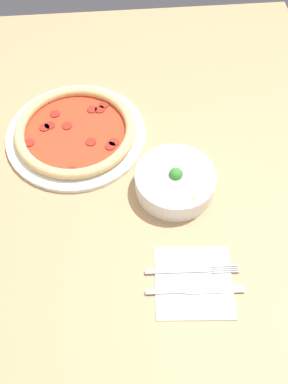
# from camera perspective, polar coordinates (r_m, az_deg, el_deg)

# --- Properties ---
(ground_plane) EXTENTS (8.00, 8.00, 0.00)m
(ground_plane) POSITION_cam_1_polar(r_m,az_deg,el_deg) (1.71, -0.53, -12.09)
(ground_plane) COLOR #333338
(dining_table) EXTENTS (1.29, 1.09, 0.76)m
(dining_table) POSITION_cam_1_polar(r_m,az_deg,el_deg) (1.12, -0.79, 0.83)
(dining_table) COLOR tan
(dining_table) RESTS_ON ground_plane
(pizza) EXTENTS (0.35, 0.35, 0.04)m
(pizza) POSITION_cam_1_polar(r_m,az_deg,el_deg) (1.10, -9.10, 7.93)
(pizza) COLOR white
(pizza) RESTS_ON dining_table
(bowl) EXTENTS (0.19, 0.19, 0.07)m
(bowl) POSITION_cam_1_polar(r_m,az_deg,el_deg) (0.98, 4.20, 1.52)
(bowl) COLOR white
(bowl) RESTS_ON dining_table
(napkin) EXTENTS (0.17, 0.17, 0.00)m
(napkin) POSITION_cam_1_polar(r_m,az_deg,el_deg) (0.90, 6.64, -11.84)
(napkin) COLOR white
(napkin) RESTS_ON dining_table
(fork) EXTENTS (0.02, 0.19, 0.00)m
(fork) POSITION_cam_1_polar(r_m,az_deg,el_deg) (0.90, 6.30, -10.37)
(fork) COLOR silver
(fork) RESTS_ON napkin
(knife) EXTENTS (0.02, 0.20, 0.01)m
(knife) POSITION_cam_1_polar(r_m,az_deg,el_deg) (0.88, 6.29, -12.95)
(knife) COLOR silver
(knife) RESTS_ON napkin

